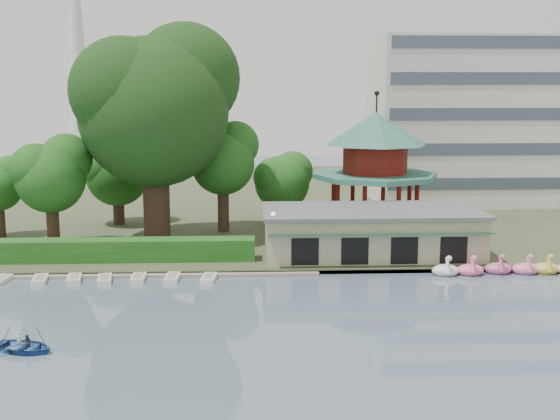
{
  "coord_description": "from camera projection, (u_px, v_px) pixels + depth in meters",
  "views": [
    {
      "loc": [
        -0.35,
        -36.28,
        14.8
      ],
      "look_at": [
        2.0,
        18.0,
        5.0
      ],
      "focal_mm": 45.0,
      "sensor_mm": 36.0,
      "label": 1
    }
  ],
  "objects": [
    {
      "name": "broadcast_tower",
      "position": [
        75.0,
        3.0,
        168.15
      ],
      "size": [
        8.0,
        8.0,
        96.0
      ],
      "color": "silver",
      "rests_on": "ground"
    },
    {
      "name": "hedge",
      "position": [
        72.0,
        250.0,
        57.6
      ],
      "size": [
        30.0,
        2.0,
        1.8
      ],
      "primitive_type": "cube",
      "color": "#235D1B",
      "rests_on": "shore"
    },
    {
      "name": "big_tree",
      "position": [
        156.0,
        101.0,
        63.33
      ],
      "size": [
        14.95,
        13.93,
        20.04
      ],
      "color": "#3A281C",
      "rests_on": "shore"
    },
    {
      "name": "embankment",
      "position": [
        255.0,
        272.0,
        55.3
      ],
      "size": [
        220.0,
        0.6,
        0.3
      ],
      "primitive_type": "cube",
      "color": "gray",
      "rests_on": "ground"
    },
    {
      "name": "swan_boats",
      "position": [
        548.0,
        268.0,
        55.49
      ],
      "size": [
        19.49,
        2.15,
        1.92
      ],
      "color": "white",
      "rests_on": "ground"
    },
    {
      "name": "pavilion",
      "position": [
        375.0,
        159.0,
        68.96
      ],
      "size": [
        12.4,
        12.4,
        13.5
      ],
      "color": "#B2AD89",
      "rests_on": "shore"
    },
    {
      "name": "boathouse",
      "position": [
        371.0,
        231.0,
        59.93
      ],
      "size": [
        18.6,
        9.39,
        3.9
      ],
      "color": "#B2AD89",
      "rests_on": "shore"
    },
    {
      "name": "shore",
      "position": [
        253.0,
        200.0,
        89.41
      ],
      "size": [
        220.0,
        70.0,
        0.4
      ],
      "primitive_type": "cube",
      "color": "#424930",
      "rests_on": "ground"
    },
    {
      "name": "office_building",
      "position": [
        518.0,
        126.0,
        86.16
      ],
      "size": [
        38.0,
        18.0,
        20.0
      ],
      "color": "silver",
      "rests_on": "shore"
    },
    {
      "name": "lamp_post",
      "position": [
        273.0,
        228.0,
        56.47
      ],
      "size": [
        0.36,
        0.36,
        4.28
      ],
      "color": "black",
      "rests_on": "shore"
    },
    {
      "name": "rowboat_with_passengers",
      "position": [
        23.0,
        343.0,
        39.26
      ],
      "size": [
        5.87,
        5.0,
        2.01
      ],
      "color": "#2C599B",
      "rests_on": "ground"
    },
    {
      "name": "moored_rowboats",
      "position": [
        54.0,
        279.0,
        53.16
      ],
      "size": [
        24.66,
        2.72,
        0.36
      ],
      "color": "white",
      "rests_on": "ground"
    },
    {
      "name": "dock",
      "position": [
        101.0,
        275.0,
        54.7
      ],
      "size": [
        34.0,
        1.6,
        0.24
      ],
      "primitive_type": "cube",
      "color": "gray",
      "rests_on": "ground"
    },
    {
      "name": "ground_plane",
      "position": [
        258.0,
        358.0,
        38.32
      ],
      "size": [
        220.0,
        220.0,
        0.0
      ],
      "primitive_type": "plane",
      "color": "slate",
      "rests_on": "ground"
    },
    {
      "name": "small_trees",
      "position": [
        125.0,
        172.0,
        67.78
      ],
      "size": [
        39.04,
        16.45,
        10.83
      ],
      "color": "#3A281C",
      "rests_on": "shore"
    }
  ]
}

